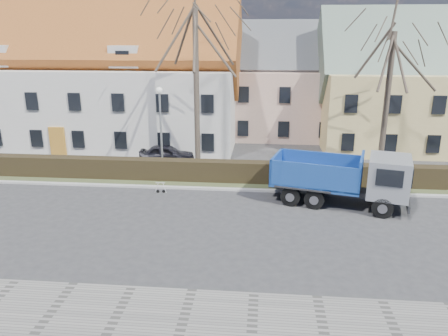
# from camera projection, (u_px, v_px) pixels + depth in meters

# --- Properties ---
(ground) EXTENTS (120.00, 120.00, 0.00)m
(ground) POSITION_uv_depth(u_px,v_px,m) (212.00, 222.00, 21.48)
(ground) COLOR #353537
(sidewalk_near) EXTENTS (80.00, 5.00, 0.08)m
(sidewalk_near) POSITION_uv_depth(u_px,v_px,m) (179.00, 336.00, 13.40)
(sidewalk_near) COLOR gray
(sidewalk_near) RESTS_ON ground
(curb_far) EXTENTS (80.00, 0.30, 0.12)m
(curb_far) POSITION_uv_depth(u_px,v_px,m) (221.00, 189.00, 25.84)
(curb_far) COLOR #AFAEAB
(curb_far) RESTS_ON ground
(grass_strip) EXTENTS (80.00, 3.00, 0.10)m
(grass_strip) POSITION_uv_depth(u_px,v_px,m) (224.00, 180.00, 27.36)
(grass_strip) COLOR #414C2A
(grass_strip) RESTS_ON ground
(hedge) EXTENTS (60.00, 0.90, 1.30)m
(hedge) POSITION_uv_depth(u_px,v_px,m) (224.00, 172.00, 26.99)
(hedge) COLOR black
(hedge) RESTS_ON ground
(building_white) EXTENTS (26.80, 10.80, 9.50)m
(building_white) POSITION_uv_depth(u_px,v_px,m) (80.00, 85.00, 36.43)
(building_white) COLOR silver
(building_white) RESTS_ON ground
(building_pink) EXTENTS (10.80, 8.80, 8.00)m
(building_pink) POSITION_uv_depth(u_px,v_px,m) (283.00, 90.00, 38.94)
(building_pink) COLOR #CFA592
(building_pink) RESTS_ON ground
(building_yellow) EXTENTS (18.80, 10.80, 8.50)m
(building_yellow) POSITION_uv_depth(u_px,v_px,m) (435.00, 93.00, 34.94)
(building_yellow) COLOR #D8BF76
(building_yellow) RESTS_ON ground
(tree_1) EXTENTS (9.20, 9.20, 12.65)m
(tree_1) POSITION_uv_depth(u_px,v_px,m) (196.00, 75.00, 27.85)
(tree_1) COLOR #453A30
(tree_1) RESTS_ON ground
(tree_2) EXTENTS (8.00, 8.00, 11.00)m
(tree_2) POSITION_uv_depth(u_px,v_px,m) (388.00, 90.00, 27.02)
(tree_2) COLOR #453A30
(tree_2) RESTS_ON ground
(dump_truck) EXTENTS (7.87, 4.53, 2.97)m
(dump_truck) POSITION_uv_depth(u_px,v_px,m) (335.00, 178.00, 23.41)
(dump_truck) COLOR navy
(dump_truck) RESTS_ON ground
(streetlight) EXTENTS (0.45, 0.45, 5.80)m
(streetlight) POSITION_uv_depth(u_px,v_px,m) (161.00, 132.00, 27.64)
(streetlight) COLOR #93989C
(streetlight) RESTS_ON ground
(cart_frame) EXTENTS (0.82, 0.52, 0.72)m
(cart_frame) POSITION_uv_depth(u_px,v_px,m) (157.00, 187.00, 25.29)
(cart_frame) COLOR silver
(cart_frame) RESTS_ON ground
(parked_car_a) EXTENTS (3.95, 1.74, 1.32)m
(parked_car_a) POSITION_uv_depth(u_px,v_px,m) (167.00, 154.00, 30.98)
(parked_car_a) COLOR black
(parked_car_a) RESTS_ON ground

